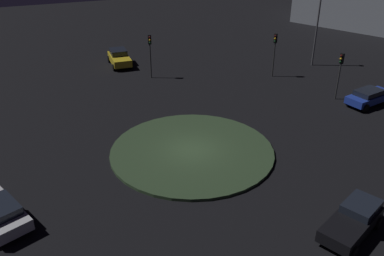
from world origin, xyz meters
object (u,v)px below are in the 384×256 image
(car_blue, at_px, (369,96))
(traffic_light_north, at_px, (150,48))
(car_yellow, at_px, (119,58))
(traffic_light_east, at_px, (340,67))
(car_black, at_px, (353,220))
(traffic_light_northeast, at_px, (275,47))
(streetlamp_northeast, at_px, (318,20))

(car_blue, relative_size, traffic_light_north, 1.10)
(car_yellow, height_order, traffic_light_east, traffic_light_east)
(car_black, distance_m, car_yellow, 31.14)
(car_black, height_order, traffic_light_northeast, traffic_light_northeast)
(car_blue, height_order, traffic_light_east, traffic_light_east)
(car_blue, xyz_separation_m, traffic_light_east, (-1.89, 2.01, 2.23))
(traffic_light_northeast, bearing_deg, car_blue, 73.90)
(car_black, relative_size, traffic_light_north, 1.02)
(car_yellow, bearing_deg, car_black, 11.16)
(car_blue, xyz_separation_m, traffic_light_north, (-15.49, 13.23, 2.32))
(traffic_light_northeast, bearing_deg, traffic_light_east, 66.76)
(traffic_light_north, relative_size, streetlamp_northeast, 0.57)
(streetlamp_northeast, bearing_deg, car_yellow, 158.27)
(traffic_light_north, bearing_deg, traffic_light_northeast, 76.28)
(car_yellow, bearing_deg, traffic_light_northeast, 57.57)
(car_yellow, height_order, car_blue, car_yellow)
(car_blue, height_order, streetlamp_northeast, streetlamp_northeast)
(traffic_light_east, bearing_deg, car_yellow, -60.45)
(car_yellow, distance_m, streetlamp_northeast, 21.31)
(traffic_light_northeast, distance_m, traffic_light_east, 7.39)
(car_black, height_order, traffic_light_north, traffic_light_north)
(car_black, height_order, car_blue, car_black)
(traffic_light_northeast, height_order, streetlamp_northeast, streetlamp_northeast)
(traffic_light_east, distance_m, streetlamp_northeast, 9.54)
(car_yellow, bearing_deg, streetlamp_northeast, 70.09)
(car_black, relative_size, car_yellow, 1.04)
(car_black, bearing_deg, traffic_light_northeast, -136.19)
(traffic_light_north, bearing_deg, traffic_light_east, 56.60)
(traffic_light_northeast, height_order, traffic_light_east, traffic_light_northeast)
(traffic_light_northeast, xyz_separation_m, streetlamp_northeast, (5.90, 1.47, 1.79))
(car_black, distance_m, car_blue, 17.62)
(car_yellow, xyz_separation_m, streetlamp_northeast, (19.44, -7.75, 4.04))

